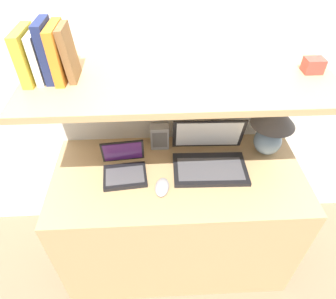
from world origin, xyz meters
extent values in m
plane|color=#7A664C|center=(0.00, 0.00, 0.00)|extent=(12.00, 12.00, 0.00)
cube|color=white|center=(0.00, 0.66, 1.20)|extent=(6.00, 0.05, 2.40)
cube|color=tan|center=(0.00, 0.30, 0.37)|extent=(1.27, 0.59, 0.75)
cube|color=white|center=(0.00, 0.61, 0.62)|extent=(1.27, 0.04, 1.23)
cube|color=tan|center=(0.00, 0.37, 1.24)|extent=(1.27, 0.53, 0.03)
ellipsoid|color=#7593B2|center=(0.48, 0.44, 0.82)|extent=(0.15, 0.15, 0.15)
cylinder|color=tan|center=(0.48, 0.44, 0.91)|extent=(0.02, 0.02, 0.03)
cone|color=#4C4C51|center=(0.48, 0.44, 0.99)|extent=(0.22, 0.22, 0.12)
cube|color=black|center=(0.16, 0.31, 0.76)|extent=(0.38, 0.24, 0.02)
cube|color=#47474C|center=(0.16, 0.30, 0.77)|extent=(0.33, 0.17, 0.00)
cube|color=black|center=(0.17, 0.46, 0.87)|extent=(0.37, 0.07, 0.21)
cube|color=white|center=(0.17, 0.45, 0.87)|extent=(0.34, 0.06, 0.18)
cube|color=black|center=(-0.27, 0.29, 0.76)|extent=(0.23, 0.18, 0.02)
cube|color=#47474C|center=(-0.27, 0.28, 0.77)|extent=(0.20, 0.13, 0.00)
cube|color=black|center=(-0.28, 0.39, 0.84)|extent=(0.21, 0.05, 0.14)
cube|color=#4C1E60|center=(-0.28, 0.38, 0.84)|extent=(0.19, 0.04, 0.12)
ellipsoid|color=#99999E|center=(-0.09, 0.20, 0.76)|extent=(0.08, 0.13, 0.03)
cube|color=gray|center=(-0.09, 0.51, 0.82)|extent=(0.10, 0.06, 0.14)
cube|color=#59595B|center=(-0.09, 0.48, 0.82)|extent=(0.08, 0.00, 0.10)
cube|color=gold|center=(-0.59, 0.37, 1.36)|extent=(0.04, 0.17, 0.20)
cube|color=silver|center=(-0.54, 0.37, 1.35)|extent=(0.03, 0.14, 0.19)
cube|color=navy|center=(-0.50, 0.37, 1.37)|extent=(0.03, 0.13, 0.23)
cube|color=orange|center=(-0.47, 0.37, 1.36)|extent=(0.04, 0.16, 0.21)
cube|color=brown|center=(-0.43, 0.37, 1.36)|extent=(0.04, 0.12, 0.21)
cube|color=#CC3D33|center=(0.55, 0.37, 1.29)|extent=(0.08, 0.06, 0.06)
camera|label=1|loc=(-0.11, -0.74, 1.85)|focal=32.00mm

